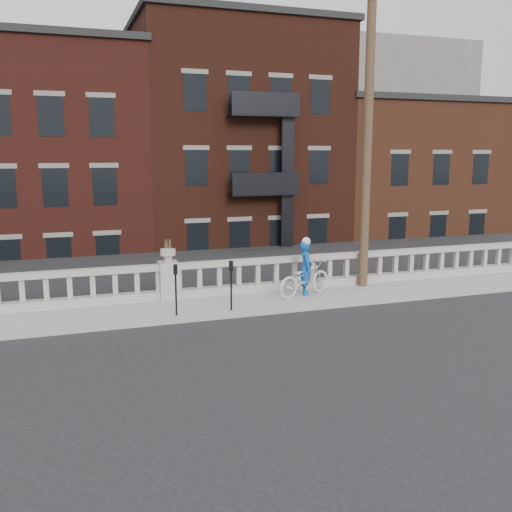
{
  "coord_description": "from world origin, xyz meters",
  "views": [
    {
      "loc": [
        -2.88,
        -12.17,
        4.31
      ],
      "look_at": [
        2.43,
        3.2,
        1.4
      ],
      "focal_mm": 40.0,
      "sensor_mm": 36.0,
      "label": 1
    }
  ],
  "objects": [
    {
      "name": "utility_pole",
      "position": [
        6.2,
        3.6,
        5.24
      ],
      "size": [
        1.6,
        0.28,
        10.0
      ],
      "color": "#422D1E",
      "rests_on": "sidewalk"
    },
    {
      "name": "ground",
      "position": [
        0.0,
        0.0,
        0.0
      ],
      "size": [
        120.0,
        120.0,
        0.0
      ],
      "primitive_type": "plane",
      "color": "black",
      "rests_on": "ground"
    },
    {
      "name": "lower_level",
      "position": [
        0.56,
        23.04,
        2.63
      ],
      "size": [
        80.0,
        44.0,
        20.8
      ],
      "color": "#605E59",
      "rests_on": "ground"
    },
    {
      "name": "balustrade",
      "position": [
        0.0,
        3.95,
        0.64
      ],
      "size": [
        28.0,
        0.34,
        1.03
      ],
      "color": "gray",
      "rests_on": "sidewalk"
    },
    {
      "name": "sidewalk",
      "position": [
        0.0,
        3.0,
        0.07
      ],
      "size": [
        32.0,
        2.2,
        0.15
      ],
      "primitive_type": "cube",
      "color": "gray",
      "rests_on": "ground"
    },
    {
      "name": "planter_pedestal",
      "position": [
        0.0,
        3.95,
        0.83
      ],
      "size": [
        0.55,
        0.55,
        1.76
      ],
      "color": "gray",
      "rests_on": "sidewalk"
    },
    {
      "name": "bicycle",
      "position": [
        3.89,
        3.01,
        0.68
      ],
      "size": [
        2.12,
        1.39,
        1.05
      ],
      "primitive_type": "imported",
      "rotation": [
        0.0,
        0.0,
        1.95
      ],
      "color": "silver",
      "rests_on": "sidewalk"
    },
    {
      "name": "cyclist",
      "position": [
        3.98,
        3.12,
        0.97
      ],
      "size": [
        0.53,
        0.67,
        1.63
      ],
      "primitive_type": "imported",
      "rotation": [
        0.0,
        0.0,
        1.31
      ],
      "color": "#0B4DAA",
      "rests_on": "sidewalk"
    },
    {
      "name": "parking_meter_c",
      "position": [
        -0.14,
        2.15,
        1.0
      ],
      "size": [
        0.1,
        0.09,
        1.36
      ],
      "color": "black",
      "rests_on": "sidewalk"
    },
    {
      "name": "parking_meter_d",
      "position": [
        1.36,
        2.15,
        1.0
      ],
      "size": [
        0.1,
        0.09,
        1.36
      ],
      "color": "black",
      "rests_on": "sidewalk"
    }
  ]
}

